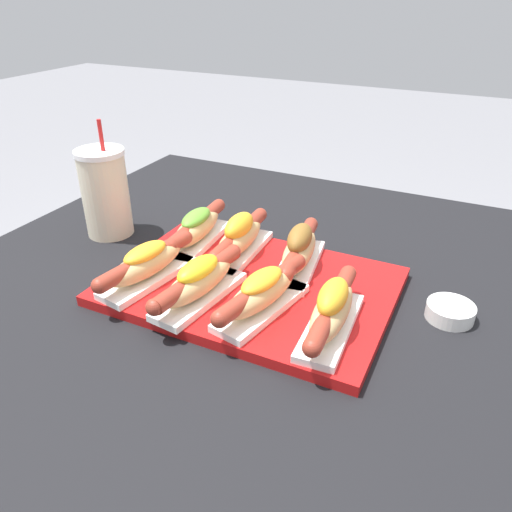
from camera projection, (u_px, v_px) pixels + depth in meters
patio_table at (237, 424)px, 1.09m from camera, size 1.02×1.08×0.76m
serving_tray at (251, 286)px, 0.85m from camera, size 0.47×0.33×0.02m
hot_dog_0 at (147, 264)px, 0.84m from camera, size 0.09×0.22×0.07m
hot_dog_1 at (198, 281)px, 0.79m from camera, size 0.08×0.22×0.07m
hot_dog_2 at (262, 293)px, 0.76m from camera, size 0.09×0.22×0.07m
hot_dog_3 at (332, 310)px, 0.72m from camera, size 0.07×0.22×0.08m
hot_dog_4 at (197, 228)px, 0.96m from camera, size 0.07×0.22×0.07m
hot_dog_5 at (239, 238)px, 0.92m from camera, size 0.07×0.22×0.08m
hot_dog_6 at (299, 250)px, 0.87m from camera, size 0.09×0.22×0.08m
sauce_bowl at (450, 311)px, 0.78m from camera, size 0.07×0.07×0.03m
drink_cup at (105, 193)px, 1.01m from camera, size 0.10×0.10×0.24m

